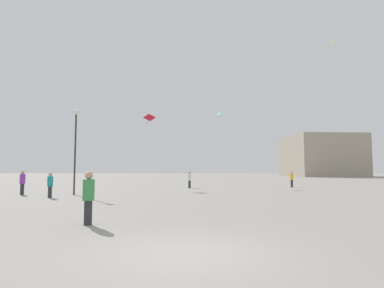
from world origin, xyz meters
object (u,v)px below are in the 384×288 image
(person_in_white, at_px, (191,179))
(lamppost_east, at_px, (77,139))
(person_in_teal, at_px, (52,184))
(building_left_hall, at_px, (322,156))
(kite_lime_diamond, at_px, (332,45))
(kite_crimson_delta, at_px, (152,119))
(person_in_yellow, at_px, (293,179))
(kite_cyan_diamond, at_px, (221,114))
(person_in_purple, at_px, (24,181))
(person_in_green, at_px, (90,195))

(person_in_white, distance_m, lamppost_east, 12.21)
(person_in_teal, xyz_separation_m, lamppost_east, (0.73, 2.28, 3.13))
(person_in_teal, height_order, building_left_hall, building_left_hall)
(kite_lime_diamond, relative_size, lamppost_east, 2.20)
(kite_crimson_delta, distance_m, building_left_hall, 66.84)
(building_left_hall, xyz_separation_m, lamppost_east, (-43.40, -63.56, -1.42))
(person_in_teal, xyz_separation_m, kite_crimson_delta, (4.92, 11.72, 6.13))
(lamppost_east, bearing_deg, person_in_yellow, 27.89)
(person_in_white, relative_size, building_left_hall, 0.08)
(kite_cyan_diamond, xyz_separation_m, building_left_hall, (31.74, 50.31, -2.73))
(person_in_purple, relative_size, person_in_green, 1.00)
(kite_lime_diamond, height_order, lamppost_east, kite_lime_diamond)
(kite_lime_diamond, xyz_separation_m, building_left_hall, (21.00, 55.60, -8.75))
(person_in_teal, distance_m, lamppost_east, 3.94)
(person_in_yellow, xyz_separation_m, kite_cyan_diamond, (-7.10, 3.32, 7.27))
(person_in_green, relative_size, kite_crimson_delta, 0.29)
(person_in_green, bearing_deg, kite_lime_diamond, 14.09)
(person_in_purple, distance_m, kite_cyan_diamond, 21.51)
(person_in_purple, height_order, building_left_hall, building_left_hall)
(person_in_green, relative_size, lamppost_east, 0.28)
(person_in_green, height_order, kite_cyan_diamond, kite_cyan_diamond)
(person_in_green, xyz_separation_m, lamppost_east, (-5.05, 12.49, 3.06))
(person_in_purple, relative_size, lamppost_east, 0.28)
(person_in_green, height_order, kite_crimson_delta, kite_crimson_delta)
(person_in_purple, bearing_deg, person_in_white, 53.33)
(person_in_purple, height_order, person_in_teal, person_in_purple)
(person_in_teal, relative_size, lamppost_east, 0.26)
(person_in_purple, distance_m, person_in_green, 15.47)
(person_in_white, distance_m, kite_cyan_diamond, 9.36)
(person_in_green, bearing_deg, person_in_yellow, 22.95)
(person_in_purple, bearing_deg, kite_lime_diamond, 35.45)
(person_in_green, height_order, lamppost_east, lamppost_east)
(kite_crimson_delta, xyz_separation_m, building_left_hall, (39.20, 54.11, -1.57))
(person_in_teal, height_order, kite_crimson_delta, kite_crimson_delta)
(person_in_purple, xyz_separation_m, person_in_teal, (3.10, -2.46, -0.07))
(person_in_teal, xyz_separation_m, kite_cyan_diamond, (12.39, 15.52, 7.28))
(person_in_green, distance_m, kite_cyan_diamond, 27.53)
(person_in_teal, bearing_deg, kite_lime_diamond, 128.31)
(kite_cyan_diamond, bearing_deg, person_in_purple, -139.86)
(kite_cyan_diamond, relative_size, lamppost_east, 1.17)
(person_in_yellow, relative_size, kite_lime_diamond, 0.12)
(person_in_green, relative_size, person_in_white, 1.08)
(person_in_teal, distance_m, kite_crimson_delta, 14.11)
(person_in_white, bearing_deg, building_left_hall, -46.43)
(kite_crimson_delta, bearing_deg, kite_lime_diamond, -4.67)
(person_in_yellow, height_order, person_in_teal, person_in_yellow)
(person_in_yellow, xyz_separation_m, building_left_hall, (24.64, 53.63, 4.55))
(person_in_teal, bearing_deg, building_left_hall, 160.61)
(person_in_purple, relative_size, kite_lime_diamond, 0.13)
(person_in_purple, height_order, lamppost_east, lamppost_east)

